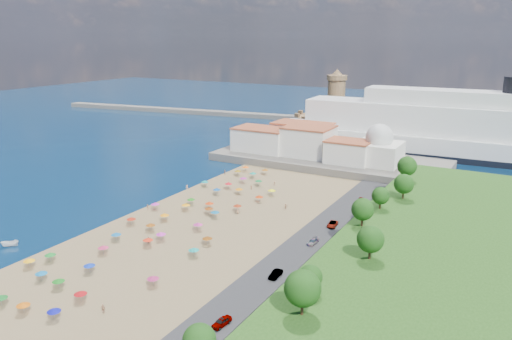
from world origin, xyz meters
The scene contains 12 objects.
ground centered at (0.00, 0.00, 0.00)m, with size 700.00×700.00×0.00m, color #071938.
terrace centered at (10.00, 73.00, 1.50)m, with size 90.00×36.00×3.00m, color #59544C.
jetty centered at (-12.00, 108.00, 1.20)m, with size 18.00×70.00×2.40m, color #59544C.
breakwater centered at (-110.00, 153.00, 1.30)m, with size 200.00×7.00×2.60m, color #59544C.
waterfront_buildings centered at (-3.05, 73.64, 7.88)m, with size 57.00×29.00×11.00m.
domed_building centered at (30.00, 71.00, 8.97)m, with size 16.00×16.00×15.00m.
fortress centered at (-12.00, 138.00, 6.68)m, with size 40.00×40.00×32.40m.
cruise_ship centered at (50.15, 108.69, 10.01)m, with size 155.62×30.87×33.80m.
beach_parasols centered at (-1.76, -11.32, 2.15)m, with size 32.70×113.91×2.20m.
beachgoers centered at (0.49, 9.66, 1.10)m, with size 37.45×90.71×1.84m.
parked_cars centered at (36.00, -7.66, 1.36)m, with size 2.76×80.11×1.42m.
hillside_trees centered at (48.51, -4.98, 10.17)m, with size 15.31×108.58×7.62m.
Camera 1 is at (78.48, -107.40, 49.22)m, focal length 35.00 mm.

